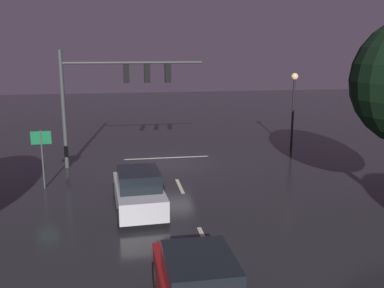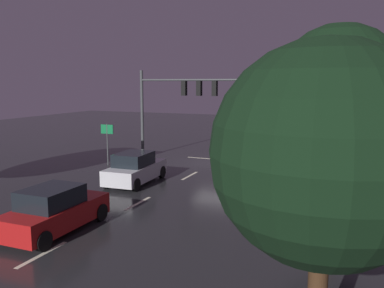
% 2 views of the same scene
% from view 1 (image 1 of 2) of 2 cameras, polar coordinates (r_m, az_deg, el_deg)
% --- Properties ---
extents(ground_plane, '(80.00, 80.00, 0.00)m').
position_cam_1_polar(ground_plane, '(24.48, -2.93, -2.66)').
color(ground_plane, '#232326').
extents(traffic_signal_assembly, '(7.56, 0.47, 6.30)m').
position_cam_1_polar(traffic_signal_assembly, '(23.84, -9.96, 7.69)').
color(traffic_signal_assembly, '#383A3D').
rests_on(traffic_signal_assembly, ground_plane).
extents(lane_dash_far, '(0.16, 2.20, 0.01)m').
position_cam_1_polar(lane_dash_far, '(20.67, -1.60, -5.53)').
color(lane_dash_far, beige).
rests_on(lane_dash_far, ground_plane).
extents(lane_dash_mid, '(0.16, 2.20, 0.01)m').
position_cam_1_polar(lane_dash_mid, '(15.16, 1.69, -12.49)').
color(lane_dash_mid, beige).
rests_on(lane_dash_mid, ground_plane).
extents(stop_bar, '(5.00, 0.16, 0.01)m').
position_cam_1_polar(stop_bar, '(25.90, -3.32, -1.81)').
color(stop_bar, beige).
rests_on(stop_bar, ground_plane).
extents(car_approaching, '(2.10, 4.44, 1.70)m').
position_cam_1_polar(car_approaching, '(17.64, -7.00, -6.13)').
color(car_approaching, '#B7B7BC').
rests_on(car_approaching, ground_plane).
extents(car_distant, '(1.93, 4.38, 1.70)m').
position_cam_1_polar(car_distant, '(10.94, 0.85, -18.36)').
color(car_distant, maroon).
rests_on(car_distant, ground_plane).
extents(street_lamp_left_kerb, '(0.44, 0.44, 4.88)m').
position_cam_1_polar(street_lamp_left_kerb, '(27.87, 13.17, 6.07)').
color(street_lamp_left_kerb, black).
rests_on(street_lamp_left_kerb, ground_plane).
extents(route_sign, '(0.90, 0.10, 2.75)m').
position_cam_1_polar(route_sign, '(21.01, -19.08, -0.33)').
color(route_sign, '#383A3D').
rests_on(route_sign, ground_plane).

